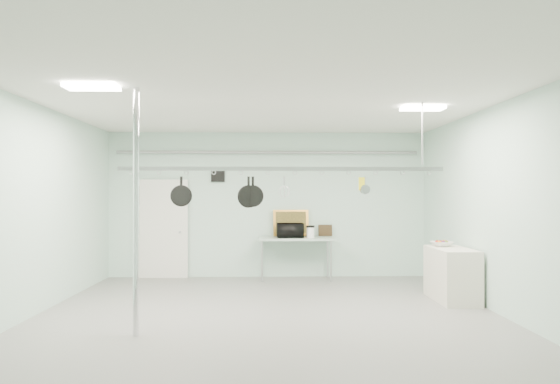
{
  "coord_description": "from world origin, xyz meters",
  "views": [
    {
      "loc": [
        -0.01,
        -7.06,
        1.81
      ],
      "look_at": [
        0.2,
        1.0,
        1.86
      ],
      "focal_mm": 32.0,
      "sensor_mm": 36.0,
      "label": 1
    }
  ],
  "objects_px": {
    "fruit_bowl": "(442,244)",
    "skillet_left": "(181,191)",
    "skillet_right": "(253,191)",
    "pot_rack": "(282,167)",
    "coffee_canister": "(310,233)",
    "prep_table": "(296,241)",
    "microwave": "(290,230)",
    "chrome_pole": "(136,211)",
    "skillet_mid": "(249,192)",
    "side_cabinet": "(452,274)"
  },
  "relations": [
    {
      "from": "fruit_bowl",
      "to": "skillet_left",
      "type": "xyz_separation_m",
      "value": [
        -4.36,
        -1.4,
        0.93
      ]
    },
    {
      "from": "fruit_bowl",
      "to": "skillet_right",
      "type": "relative_size",
      "value": 0.85
    },
    {
      "from": "pot_rack",
      "to": "coffee_canister",
      "type": "distance_m",
      "value": 3.47
    },
    {
      "from": "prep_table",
      "to": "microwave",
      "type": "height_order",
      "value": "microwave"
    },
    {
      "from": "fruit_bowl",
      "to": "chrome_pole",
      "type": "bearing_deg",
      "value": -154.36
    },
    {
      "from": "skillet_right",
      "to": "skillet_mid",
      "type": "bearing_deg",
      "value": -169.02
    },
    {
      "from": "skillet_left",
      "to": "skillet_right",
      "type": "bearing_deg",
      "value": -4.81
    },
    {
      "from": "chrome_pole",
      "to": "side_cabinet",
      "type": "distance_m",
      "value": 5.37
    },
    {
      "from": "skillet_mid",
      "to": "pot_rack",
      "type": "bearing_deg",
      "value": -16.81
    },
    {
      "from": "chrome_pole",
      "to": "microwave",
      "type": "relative_size",
      "value": 5.79
    },
    {
      "from": "prep_table",
      "to": "skillet_right",
      "type": "bearing_deg",
      "value": -104.01
    },
    {
      "from": "microwave",
      "to": "skillet_mid",
      "type": "height_order",
      "value": "skillet_mid"
    },
    {
      "from": "prep_table",
      "to": "coffee_canister",
      "type": "distance_m",
      "value": 0.38
    },
    {
      "from": "side_cabinet",
      "to": "microwave",
      "type": "height_order",
      "value": "microwave"
    },
    {
      "from": "coffee_canister",
      "to": "skillet_left",
      "type": "xyz_separation_m",
      "value": [
        -2.18,
        -3.17,
        0.86
      ]
    },
    {
      "from": "coffee_canister",
      "to": "skillet_right",
      "type": "bearing_deg",
      "value": -109.56
    },
    {
      "from": "skillet_left",
      "to": "coffee_canister",
      "type": "bearing_deg",
      "value": 50.69
    },
    {
      "from": "side_cabinet",
      "to": "chrome_pole",
      "type": "bearing_deg",
      "value": -157.59
    },
    {
      "from": "side_cabinet",
      "to": "pot_rack",
      "type": "height_order",
      "value": "pot_rack"
    },
    {
      "from": "skillet_mid",
      "to": "prep_table",
      "type": "bearing_deg",
      "value": 58.15
    },
    {
      "from": "prep_table",
      "to": "side_cabinet",
      "type": "distance_m",
      "value": 3.39
    },
    {
      "from": "pot_rack",
      "to": "side_cabinet",
      "type": "bearing_deg",
      "value": 20.45
    },
    {
      "from": "pot_rack",
      "to": "skillet_right",
      "type": "height_order",
      "value": "pot_rack"
    },
    {
      "from": "microwave",
      "to": "pot_rack",
      "type": "bearing_deg",
      "value": 81.5
    },
    {
      "from": "skillet_right",
      "to": "coffee_canister",
      "type": "bearing_deg",
      "value": 81.41
    },
    {
      "from": "side_cabinet",
      "to": "skillet_left",
      "type": "relative_size",
      "value": 2.82
    },
    {
      "from": "pot_rack",
      "to": "skillet_left",
      "type": "distance_m",
      "value": 1.52
    },
    {
      "from": "chrome_pole",
      "to": "coffee_canister",
      "type": "xyz_separation_m",
      "value": [
        2.6,
        4.07,
        -0.58
      ]
    },
    {
      "from": "chrome_pole",
      "to": "skillet_right",
      "type": "relative_size",
      "value": 7.55
    },
    {
      "from": "prep_table",
      "to": "skillet_left",
      "type": "distance_m",
      "value": 3.94
    },
    {
      "from": "fruit_bowl",
      "to": "pot_rack",
      "type": "bearing_deg",
      "value": -154.16
    },
    {
      "from": "prep_table",
      "to": "skillet_left",
      "type": "height_order",
      "value": "skillet_left"
    },
    {
      "from": "fruit_bowl",
      "to": "skillet_mid",
      "type": "bearing_deg",
      "value": -157.5
    },
    {
      "from": "microwave",
      "to": "skillet_right",
      "type": "distance_m",
      "value": 3.4
    },
    {
      "from": "chrome_pole",
      "to": "side_cabinet",
      "type": "xyz_separation_m",
      "value": [
        4.85,
        2.0,
        -1.15
      ]
    },
    {
      "from": "chrome_pole",
      "to": "prep_table",
      "type": "relative_size",
      "value": 2.0
    },
    {
      "from": "skillet_mid",
      "to": "skillet_right",
      "type": "relative_size",
      "value": 1.05
    },
    {
      "from": "pot_rack",
      "to": "coffee_canister",
      "type": "height_order",
      "value": "pot_rack"
    },
    {
      "from": "prep_table",
      "to": "microwave",
      "type": "relative_size",
      "value": 2.9
    },
    {
      "from": "prep_table",
      "to": "coffee_canister",
      "type": "xyz_separation_m",
      "value": [
        0.3,
        -0.13,
        0.18
      ]
    },
    {
      "from": "prep_table",
      "to": "pot_rack",
      "type": "distance_m",
      "value": 3.61
    },
    {
      "from": "side_cabinet",
      "to": "skillet_mid",
      "type": "xyz_separation_m",
      "value": [
        -3.44,
        -1.1,
        1.41
      ]
    },
    {
      "from": "prep_table",
      "to": "skillet_right",
      "type": "xyz_separation_m",
      "value": [
        -0.82,
        -3.3,
        1.04
      ]
    },
    {
      "from": "prep_table",
      "to": "microwave",
      "type": "bearing_deg",
      "value": -150.01
    },
    {
      "from": "coffee_canister",
      "to": "skillet_right",
      "type": "relative_size",
      "value": 0.52
    },
    {
      "from": "microwave",
      "to": "skillet_mid",
      "type": "bearing_deg",
      "value": 73.09
    },
    {
      "from": "chrome_pole",
      "to": "skillet_mid",
      "type": "xyz_separation_m",
      "value": [
        1.41,
        0.9,
        0.26
      ]
    },
    {
      "from": "microwave",
      "to": "side_cabinet",
      "type": "bearing_deg",
      "value": 137.86
    },
    {
      "from": "pot_rack",
      "to": "skillet_left",
      "type": "relative_size",
      "value": 11.27
    },
    {
      "from": "pot_rack",
      "to": "microwave",
      "type": "xyz_separation_m",
      "value": [
        0.28,
        3.23,
        -1.17
      ]
    }
  ]
}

